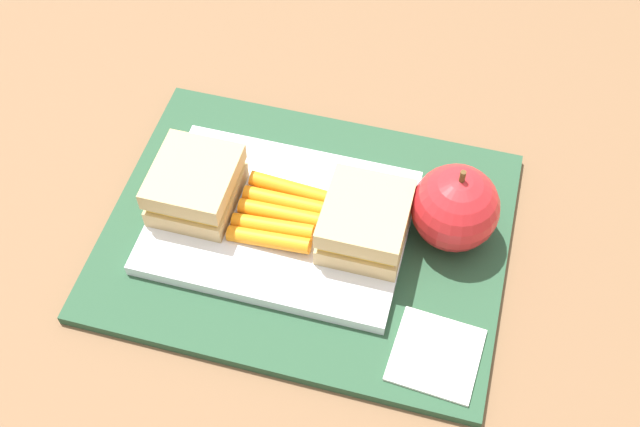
{
  "coord_description": "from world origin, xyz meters",
  "views": [
    {
      "loc": [
        0.12,
        -0.39,
        0.61
      ],
      "look_at": [
        0.01,
        0.0,
        0.04
      ],
      "focal_mm": 44.74,
      "sensor_mm": 36.0,
      "label": 1
    }
  ],
  "objects_px": {
    "sandwich_half_left": "(195,185)",
    "sandwich_half_right": "(365,222)",
    "apple": "(455,208)",
    "food_tray": "(280,222)",
    "carrot_sticks_bundle": "(279,213)",
    "paper_napkin": "(436,355)"
  },
  "relations": [
    {
      "from": "food_tray",
      "to": "carrot_sticks_bundle",
      "type": "relative_size",
      "value": 2.93
    },
    {
      "from": "sandwich_half_right",
      "to": "sandwich_half_left",
      "type": "bearing_deg",
      "value": 180.0
    },
    {
      "from": "food_tray",
      "to": "sandwich_half_left",
      "type": "xyz_separation_m",
      "value": [
        -0.08,
        0.0,
        0.03
      ]
    },
    {
      "from": "food_tray",
      "to": "paper_napkin",
      "type": "relative_size",
      "value": 3.29
    },
    {
      "from": "food_tray",
      "to": "sandwich_half_left",
      "type": "relative_size",
      "value": 2.88
    },
    {
      "from": "apple",
      "to": "sandwich_half_left",
      "type": "bearing_deg",
      "value": -172.17
    },
    {
      "from": "food_tray",
      "to": "sandwich_half_left",
      "type": "bearing_deg",
      "value": 180.0
    },
    {
      "from": "sandwich_half_right",
      "to": "paper_napkin",
      "type": "relative_size",
      "value": 1.14
    },
    {
      "from": "sandwich_half_right",
      "to": "apple",
      "type": "distance_m",
      "value": 0.08
    },
    {
      "from": "sandwich_half_left",
      "to": "sandwich_half_right",
      "type": "xyz_separation_m",
      "value": [
        0.16,
        0.0,
        0.0
      ]
    },
    {
      "from": "apple",
      "to": "sandwich_half_right",
      "type": "bearing_deg",
      "value": -156.61
    },
    {
      "from": "food_tray",
      "to": "carrot_sticks_bundle",
      "type": "xyz_separation_m",
      "value": [
        -0.0,
        -0.0,
        0.01
      ]
    },
    {
      "from": "apple",
      "to": "food_tray",
      "type": "bearing_deg",
      "value": -168.22
    },
    {
      "from": "food_tray",
      "to": "apple",
      "type": "bearing_deg",
      "value": 11.78
    },
    {
      "from": "carrot_sticks_bundle",
      "to": "paper_napkin",
      "type": "relative_size",
      "value": 1.12
    },
    {
      "from": "paper_napkin",
      "to": "carrot_sticks_bundle",
      "type": "bearing_deg",
      "value": 150.28
    },
    {
      "from": "food_tray",
      "to": "apple",
      "type": "height_order",
      "value": "apple"
    },
    {
      "from": "food_tray",
      "to": "paper_napkin",
      "type": "bearing_deg",
      "value": -29.87
    },
    {
      "from": "sandwich_half_left",
      "to": "carrot_sticks_bundle",
      "type": "relative_size",
      "value": 1.02
    },
    {
      "from": "sandwich_half_left",
      "to": "paper_napkin",
      "type": "distance_m",
      "value": 0.26
    },
    {
      "from": "sandwich_half_left",
      "to": "apple",
      "type": "bearing_deg",
      "value": 7.83
    },
    {
      "from": "sandwich_half_left",
      "to": "sandwich_half_right",
      "type": "relative_size",
      "value": 1.0
    }
  ]
}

